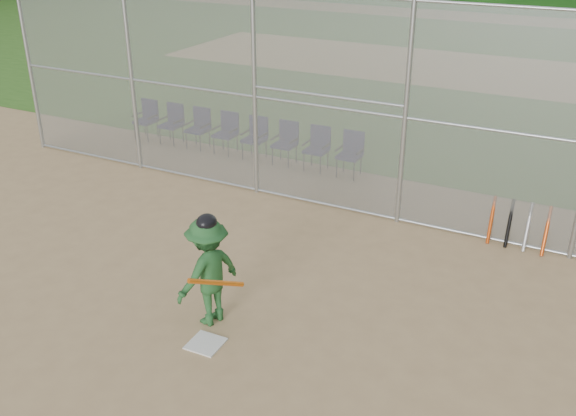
% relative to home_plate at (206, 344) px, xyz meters
% --- Properties ---
extents(ground, '(100.00, 100.00, 0.00)m').
position_rel_home_plate_xyz_m(ground, '(0.09, -0.26, -0.01)').
color(ground, tan).
rests_on(ground, ground).
extents(grass_strip, '(100.00, 100.00, 0.00)m').
position_rel_home_plate_xyz_m(grass_strip, '(0.09, 17.74, -0.00)').
color(grass_strip, '#2F5E1C').
rests_on(grass_strip, ground).
extents(dirt_patch_far, '(24.00, 24.00, 0.00)m').
position_rel_home_plate_xyz_m(dirt_patch_far, '(0.09, 17.74, -0.00)').
color(dirt_patch_far, tan).
rests_on(dirt_patch_far, ground).
extents(backstop_fence, '(16.09, 0.09, 4.00)m').
position_rel_home_plate_xyz_m(backstop_fence, '(0.09, 4.74, 2.06)').
color(backstop_fence, gray).
rests_on(backstop_fence, ground).
extents(home_plate, '(0.45, 0.45, 0.02)m').
position_rel_home_plate_xyz_m(home_plate, '(0.00, 0.00, 0.00)').
color(home_plate, silver).
rests_on(home_plate, ground).
extents(batter_at_plate, '(1.03, 1.35, 1.67)m').
position_rel_home_plate_xyz_m(batter_at_plate, '(-0.24, 0.50, 0.80)').
color(batter_at_plate, '#215326').
rests_on(batter_at_plate, ground).
extents(spare_bats, '(0.96, 0.32, 0.84)m').
position_rel_home_plate_xyz_m(spare_bats, '(3.22, 4.71, 0.41)').
color(spare_bats, '#D84C14').
rests_on(spare_bats, ground).
extents(chair_0, '(0.54, 0.52, 0.96)m').
position_rel_home_plate_xyz_m(chair_0, '(-6.06, 6.40, 0.47)').
color(chair_0, '#10113B').
rests_on(chair_0, ground).
extents(chair_1, '(0.54, 0.52, 0.96)m').
position_rel_home_plate_xyz_m(chair_1, '(-5.28, 6.40, 0.47)').
color(chair_1, '#10113B').
rests_on(chair_1, ground).
extents(chair_2, '(0.54, 0.52, 0.96)m').
position_rel_home_plate_xyz_m(chair_2, '(-4.49, 6.40, 0.47)').
color(chair_2, '#10113B').
rests_on(chair_2, ground).
extents(chair_3, '(0.54, 0.52, 0.96)m').
position_rel_home_plate_xyz_m(chair_3, '(-3.71, 6.40, 0.47)').
color(chair_3, '#10113B').
rests_on(chair_3, ground).
extents(chair_4, '(0.54, 0.52, 0.96)m').
position_rel_home_plate_xyz_m(chair_4, '(-2.92, 6.40, 0.47)').
color(chair_4, '#10113B').
rests_on(chair_4, ground).
extents(chair_5, '(0.54, 0.52, 0.96)m').
position_rel_home_plate_xyz_m(chair_5, '(-2.14, 6.40, 0.47)').
color(chair_5, '#10113B').
rests_on(chair_5, ground).
extents(chair_6, '(0.54, 0.52, 0.96)m').
position_rel_home_plate_xyz_m(chair_6, '(-1.35, 6.40, 0.47)').
color(chair_6, '#10113B').
rests_on(chair_6, ground).
extents(chair_7, '(0.54, 0.52, 0.96)m').
position_rel_home_plate_xyz_m(chair_7, '(-0.57, 6.40, 0.47)').
color(chair_7, '#10113B').
rests_on(chair_7, ground).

